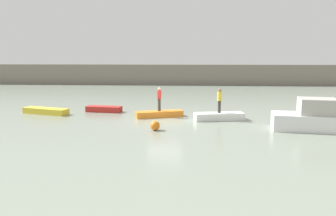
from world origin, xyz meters
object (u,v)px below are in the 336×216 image
object	(u,v)px
motorboat	(321,119)
rowboat_white	(219,116)
rowboat_yellow	(46,111)
rowboat_red	(104,109)
person_yellow_shirt	(219,99)
person_red_shirt	(159,98)
rowboat_orange	(159,114)
mooring_buoy	(155,126)

from	to	relation	value
motorboat	rowboat_white	xyz separation A→B (m)	(-5.99, 3.04, -0.47)
rowboat_yellow	rowboat_red	xyz separation A→B (m)	(4.38, 1.28, -0.00)
person_yellow_shirt	rowboat_yellow	bearing A→B (deg)	172.87
person_red_shirt	person_yellow_shirt	size ratio (longest dim) A/B	1.02
rowboat_orange	person_yellow_shirt	distance (m)	4.69
rowboat_red	rowboat_white	world-z (taller)	rowboat_white
motorboat	person_red_shirt	world-z (taller)	person_red_shirt
rowboat_yellow	rowboat_white	size ratio (longest dim) A/B	1.09
motorboat	rowboat_yellow	size ratio (longest dim) A/B	1.60
mooring_buoy	rowboat_orange	bearing A→B (deg)	91.76
person_red_shirt	person_yellow_shirt	xyz separation A→B (m)	(4.41, -0.95, 0.06)
person_yellow_shirt	rowboat_red	bearing A→B (deg)	162.05
rowboat_red	mooring_buoy	world-z (taller)	mooring_buoy
mooring_buoy	person_yellow_shirt	bearing A→B (deg)	40.32
rowboat_red	rowboat_orange	size ratio (longest dim) A/B	0.81
rowboat_red	rowboat_white	size ratio (longest dim) A/B	0.82
rowboat_orange	mooring_buoy	xyz separation A→B (m)	(0.14, -4.57, 0.07)
person_yellow_shirt	mooring_buoy	size ratio (longest dim) A/B	2.95
rowboat_orange	rowboat_red	bearing A→B (deg)	136.93
rowboat_yellow	mooring_buoy	distance (m)	10.71
rowboat_white	person_yellow_shirt	world-z (taller)	person_yellow_shirt
motorboat	rowboat_yellow	world-z (taller)	motorboat
motorboat	person_red_shirt	xyz separation A→B (m)	(-10.40, 3.99, 0.71)
person_red_shirt	rowboat_orange	bearing A→B (deg)	0.00
rowboat_yellow	person_yellow_shirt	bearing A→B (deg)	10.71
motorboat	rowboat_red	distance (m)	16.33
motorboat	rowboat_red	size ratio (longest dim) A/B	2.14
rowboat_red	person_yellow_shirt	distance (m)	9.74
rowboat_yellow	rowboat_orange	size ratio (longest dim) A/B	1.08
rowboat_white	mooring_buoy	world-z (taller)	mooring_buoy
person_red_shirt	rowboat_red	bearing A→B (deg)	157.02
rowboat_white	mooring_buoy	xyz separation A→B (m)	(-4.27, -3.62, 0.03)
rowboat_red	person_yellow_shirt	world-z (taller)	person_yellow_shirt
motorboat	rowboat_orange	xyz separation A→B (m)	(-10.40, 3.99, -0.51)
mooring_buoy	person_red_shirt	bearing A→B (deg)	91.76
motorboat	rowboat_red	bearing A→B (deg)	158.38
rowboat_yellow	person_red_shirt	size ratio (longest dim) A/B	2.16
rowboat_orange	mooring_buoy	size ratio (longest dim) A/B	6.02
rowboat_yellow	person_red_shirt	distance (m)	9.26
rowboat_red	person_yellow_shirt	bearing A→B (deg)	-9.90
rowboat_yellow	rowboat_white	bearing A→B (deg)	10.71
motorboat	rowboat_orange	bearing A→B (deg)	159.01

